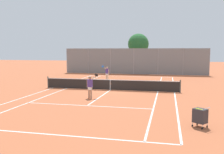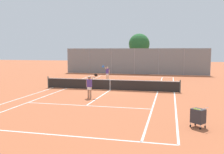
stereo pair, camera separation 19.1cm
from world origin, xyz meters
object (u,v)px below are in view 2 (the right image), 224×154
object	(u,v)px
tennis_net	(110,84)
loose_tennis_ball_0	(90,80)
ball_cart	(198,116)
tree_behind_left	(139,45)
player_near_side	(90,86)
loose_tennis_ball_1	(147,80)
player_far_left	(107,73)

from	to	relation	value
tennis_net	loose_tennis_ball_0	xyz separation A→B (m)	(-4.14, 6.85, -0.48)
ball_cart	tree_behind_left	xyz separation A→B (m)	(-6.16, 27.57, 3.85)
player_near_side	loose_tennis_ball_1	distance (m)	12.28
ball_cart	loose_tennis_ball_0	world-z (taller)	ball_cart
player_near_side	loose_tennis_ball_0	size ratio (longest dim) A/B	26.88
loose_tennis_ball_0	ball_cart	bearing A→B (deg)	-57.15
loose_tennis_ball_0	tennis_net	bearing A→B (deg)	-58.84
tennis_net	ball_cart	xyz separation A→B (m)	(6.40, -9.48, 0.02)
tennis_net	ball_cart	world-z (taller)	tennis_net
loose_tennis_ball_1	tree_behind_left	world-z (taller)	tree_behind_left
ball_cart	tree_behind_left	size ratio (longest dim) A/B	0.16
ball_cart	player_far_left	distance (m)	18.27
player_far_left	loose_tennis_ball_0	bearing A→B (deg)	177.59
ball_cart	player_near_side	size ratio (longest dim) A/B	0.54
player_near_side	loose_tennis_ball_0	bearing A→B (deg)	108.26
ball_cart	tree_behind_left	bearing A→B (deg)	102.59
ball_cart	loose_tennis_ball_1	size ratio (longest dim) A/B	14.58
player_far_left	loose_tennis_ball_0	world-z (taller)	player_far_left
tennis_net	loose_tennis_ball_1	size ratio (longest dim) A/B	181.82
loose_tennis_ball_0	tree_behind_left	world-z (taller)	tree_behind_left
player_near_side	tree_behind_left	size ratio (longest dim) A/B	0.29
loose_tennis_ball_0	loose_tennis_ball_1	bearing A→B (deg)	9.20
player_far_left	loose_tennis_ball_1	bearing A→B (deg)	14.65
player_near_side	tree_behind_left	world-z (taller)	tree_behind_left
player_near_side	tree_behind_left	xyz separation A→B (m)	(0.84, 22.01, 3.45)
tennis_net	player_near_side	distance (m)	3.98
player_near_side	loose_tennis_ball_1	world-z (taller)	player_near_side
loose_tennis_ball_0	tree_behind_left	bearing A→B (deg)	68.66
player_near_side	tree_behind_left	bearing A→B (deg)	87.82
tennis_net	player_near_side	world-z (taller)	player_near_side
player_far_left	tree_behind_left	bearing A→B (deg)	78.97
loose_tennis_ball_1	ball_cart	bearing A→B (deg)	-77.43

